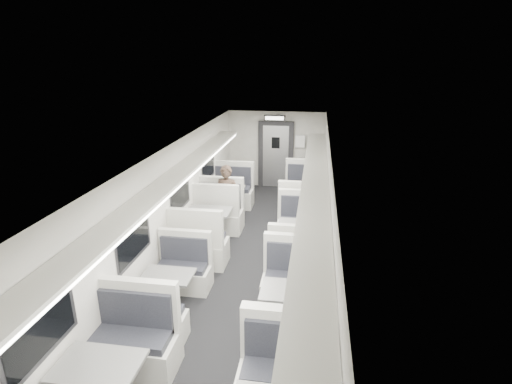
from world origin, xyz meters
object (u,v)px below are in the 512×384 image
(booth_left_a, at_px, (226,202))
(booth_right_a, at_px, (304,200))
(vestibule_door, at_px, (276,155))
(booth_left_c, at_px, (169,293))
(booth_right_c, at_px, (291,312))
(passenger, at_px, (227,200))
(exit_sign, at_px, (275,118))
(booth_right_b, at_px, (299,240))
(booth_left_b, at_px, (209,227))

(booth_left_a, height_order, booth_right_a, booth_right_a)
(vestibule_door, bearing_deg, booth_left_a, -109.84)
(booth_left_a, distance_m, booth_left_c, 4.13)
(booth_right_c, relative_size, passenger, 1.36)
(booth_right_a, relative_size, exit_sign, 3.79)
(booth_right_c, bearing_deg, booth_right_a, 90.00)
(booth_right_a, bearing_deg, booth_right_b, -90.00)
(booth_left_a, height_order, booth_right_b, booth_left_a)
(booth_left_c, relative_size, booth_right_c, 0.89)
(booth_right_a, bearing_deg, booth_left_b, -133.75)
(booth_left_b, relative_size, booth_right_b, 1.09)
(booth_left_c, xyz_separation_m, booth_right_a, (2.00, 4.59, 0.07))
(booth_left_b, height_order, booth_right_c, booth_left_b)
(booth_right_b, xyz_separation_m, exit_sign, (-1.00, 4.20, 1.89))
(booth_right_c, bearing_deg, booth_right_b, 90.00)
(booth_left_a, height_order, booth_left_b, booth_left_b)
(passenger, bearing_deg, booth_left_a, 110.76)
(booth_right_a, xyz_separation_m, exit_sign, (-1.00, 1.82, 1.86))
(booth_right_c, distance_m, passenger, 3.97)
(vestibule_door, bearing_deg, booth_right_a, -66.53)
(booth_left_c, height_order, booth_right_c, booth_right_c)
(booth_left_b, distance_m, passenger, 0.88)
(booth_right_a, bearing_deg, passenger, -142.65)
(booth_right_a, xyz_separation_m, passenger, (-1.76, -1.34, 0.39))
(booth_right_b, distance_m, passenger, 2.09)
(passenger, height_order, exit_sign, exit_sign)
(booth_left_a, relative_size, vestibule_door, 1.11)
(booth_left_c, height_order, vestibule_door, vestibule_door)
(booth_left_b, bearing_deg, vestibule_door, 77.17)
(booth_left_b, bearing_deg, exit_sign, 75.63)
(booth_right_c, relative_size, vestibule_door, 1.06)
(exit_sign, bearing_deg, booth_left_c, -98.87)
(booth_left_b, xyz_separation_m, booth_right_c, (2.00, -2.78, -0.02))
(vestibule_door, bearing_deg, booth_right_b, -77.97)
(booth_left_b, distance_m, booth_left_c, 2.51)
(booth_right_c, bearing_deg, booth_left_c, 172.13)
(booth_right_a, height_order, passenger, passenger)
(booth_left_c, height_order, booth_right_b, booth_right_b)
(booth_left_b, xyz_separation_m, vestibule_door, (1.00, 4.39, 0.62))
(booth_right_c, bearing_deg, booth_left_b, 125.71)
(booth_left_c, bearing_deg, vestibule_door, 81.75)
(booth_right_a, height_order, exit_sign, exit_sign)
(booth_right_b, relative_size, booth_right_c, 0.98)
(booth_right_a, xyz_separation_m, booth_right_b, (0.00, -2.39, -0.03))
(booth_right_c, bearing_deg, booth_left_a, 114.43)
(booth_left_b, height_order, booth_right_b, booth_left_b)
(booth_left_c, relative_size, exit_sign, 3.19)
(passenger, distance_m, vestibule_door, 3.73)
(exit_sign, bearing_deg, booth_left_a, -113.65)
(booth_left_b, distance_m, exit_sign, 4.44)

